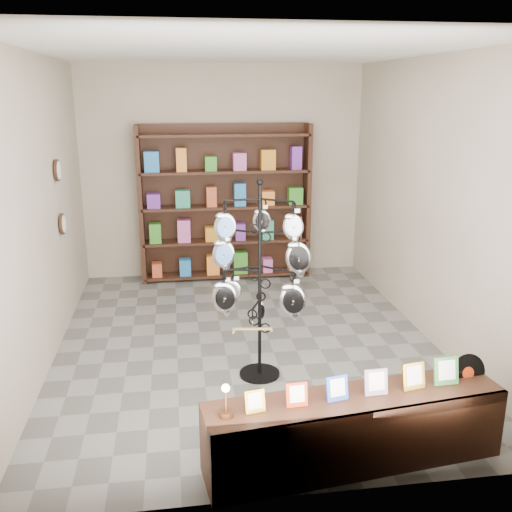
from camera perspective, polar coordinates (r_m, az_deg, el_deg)
The scene contains 6 objects.
ground at distance 6.30m, azimuth -0.99°, elevation -8.52°, with size 5.00×5.00×0.00m, color slate.
room_envelope at distance 5.78m, azimuth -1.08°, elevation 8.38°, with size 5.00×5.00×5.00m.
display_tree at distance 5.19m, azimuth 0.38°, elevation -1.03°, with size 0.99×0.95×1.90m.
front_shelf at distance 4.38m, azimuth 9.81°, elevation -16.72°, with size 2.24×0.72×0.78m.
back_shelving at distance 8.17m, azimuth -3.08°, elevation 4.84°, with size 2.42×0.36×2.20m.
wall_clocks at distance 6.70m, azimuth -19.03°, elevation 5.56°, with size 0.03×0.24×0.84m.
Camera 1 is at (-0.71, -5.68, 2.64)m, focal length 40.00 mm.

